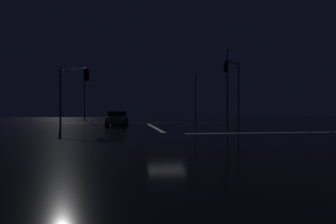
# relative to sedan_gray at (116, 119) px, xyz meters

# --- Properties ---
(ground) EXTENTS (120.00, 120.00, 0.10)m
(ground) POSITION_rel_sedan_gray_xyz_m (3.82, -11.14, -0.85)
(ground) COLOR black
(stop_line_north) EXTENTS (0.35, 14.69, 0.01)m
(stop_line_north) POSITION_rel_sedan_gray_xyz_m (3.82, -2.58, -0.80)
(stop_line_north) COLOR white
(stop_line_north) RESTS_ON ground
(centre_line_ns) EXTENTS (22.00, 0.15, 0.01)m
(centre_line_ns) POSITION_rel_sedan_gray_xyz_m (3.82, 9.02, -0.80)
(centre_line_ns) COLOR yellow
(centre_line_ns) RESTS_ON ground
(crosswalk_bar_east) EXTENTS (14.69, 0.40, 0.01)m
(crosswalk_bar_east) POSITION_rel_sedan_gray_xyz_m (12.48, -11.14, -0.80)
(crosswalk_bar_east) COLOR white
(crosswalk_bar_east) RESTS_ON ground
(sedan_gray) EXTENTS (2.02, 4.33, 1.57)m
(sedan_gray) POSITION_rel_sedan_gray_xyz_m (0.00, 0.00, 0.00)
(sedan_gray) COLOR slate
(sedan_gray) RESTS_ON ground
(sedan_green) EXTENTS (2.02, 4.33, 1.57)m
(sedan_green) POSITION_rel_sedan_gray_xyz_m (0.31, 6.36, 0.00)
(sedan_green) COLOR #14512D
(sedan_green) RESTS_ON ground
(sedan_blue) EXTENTS (2.02, 4.33, 1.57)m
(sedan_blue) POSITION_rel_sedan_gray_xyz_m (0.35, 11.66, 0.00)
(sedan_blue) COLOR navy
(sedan_blue) RESTS_ON ground
(sedan_orange) EXTENTS (2.02, 4.33, 1.57)m
(sedan_orange) POSITION_rel_sedan_gray_xyz_m (-0.11, 17.06, 0.00)
(sedan_orange) COLOR #C66014
(sedan_orange) RESTS_ON ground
(traffic_signal_ne) EXTENTS (2.47, 2.47, 6.79)m
(traffic_signal_ne) POSITION_rel_sedan_gray_xyz_m (11.91, -3.05, 3.79)
(traffic_signal_ne) COLOR #4C4C51
(traffic_signal_ne) RESTS_ON ground
(traffic_signal_nw) EXTENTS (3.11, 3.11, 5.67)m
(traffic_signal_nw) POSITION_rel_sedan_gray_xyz_m (-3.89, -3.43, 3.12)
(traffic_signal_nw) COLOR #4C4C51
(traffic_signal_nw) RESTS_ON ground
(streetlamp_right_near) EXTENTS (0.44, 0.44, 9.49)m
(streetlamp_right_near) POSITION_rel_sedan_gray_xyz_m (13.48, 3.02, 4.64)
(streetlamp_right_near) COLOR #424247
(streetlamp_right_near) RESTS_ON ground
(streetlamp_left_far) EXTENTS (0.44, 0.44, 8.59)m
(streetlamp_left_far) POSITION_rel_sedan_gray_xyz_m (-5.84, 19.02, 4.17)
(streetlamp_left_far) COLOR #424247
(streetlamp_left_far) RESTS_ON ground
(streetlamp_right_far) EXTENTS (0.44, 0.44, 8.69)m
(streetlamp_right_far) POSITION_rel_sedan_gray_xyz_m (13.48, 19.02, 4.23)
(streetlamp_right_far) COLOR #424247
(streetlamp_right_far) RESTS_ON ground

